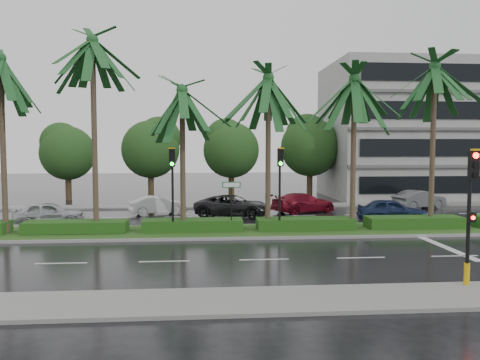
{
  "coord_description": "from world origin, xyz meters",
  "views": [
    {
      "loc": [
        -2.41,
        -23.45,
        4.52
      ],
      "look_at": [
        -0.47,
        1.5,
        2.77
      ],
      "focal_mm": 35.0,
      "sensor_mm": 36.0,
      "label": 1
    }
  ],
  "objects": [
    {
      "name": "signal_median_left",
      "position": [
        -4.0,
        0.3,
        3.0
      ],
      "size": [
        0.34,
        0.42,
        4.36
      ],
      "color": "black",
      "rests_on": "median"
    },
    {
      "name": "car_blue",
      "position": [
        9.0,
        4.0,
        0.7
      ],
      "size": [
        2.38,
        4.34,
        1.4
      ],
      "primitive_type": "imported",
      "rotation": [
        0.0,
        0.0,
        1.39
      ],
      "color": "navy",
      "rests_on": "ground"
    },
    {
      "name": "signal_median_right",
      "position": [
        1.5,
        0.3,
        3.0
      ],
      "size": [
        0.34,
        0.42,
        4.36
      ],
      "color": "black",
      "rests_on": "median"
    },
    {
      "name": "car_red",
      "position": [
        4.5,
        8.43,
        0.68
      ],
      "size": [
        3.55,
        5.03,
        1.35
      ],
      "primitive_type": "imported",
      "rotation": [
        0.0,
        0.0,
        1.97
      ],
      "color": "maroon",
      "rests_on": "ground"
    },
    {
      "name": "near_sidewalk",
      "position": [
        0.0,
        -10.2,
        0.06
      ],
      "size": [
        40.0,
        2.4,
        0.12
      ],
      "primitive_type": "cube",
      "color": "gray",
      "rests_on": "ground"
    },
    {
      "name": "palm_row",
      "position": [
        -1.25,
        1.02,
        7.93
      ],
      "size": [
        26.3,
        4.2,
        10.61
      ],
      "color": "#433727",
      "rests_on": "median"
    },
    {
      "name": "hedge",
      "position": [
        0.0,
        1.0,
        0.45
      ],
      "size": [
        35.2,
        1.4,
        0.6
      ],
      "color": "#1D4313",
      "rests_on": "median"
    },
    {
      "name": "car_darkgrey",
      "position": [
        -0.5,
        6.95,
        0.7
      ],
      "size": [
        3.48,
        5.45,
        1.4
      ],
      "primitive_type": "imported",
      "rotation": [
        0.0,
        0.0,
        1.32
      ],
      "color": "black",
      "rests_on": "ground"
    },
    {
      "name": "street_sign",
      "position": [
        -1.0,
        0.48,
        2.12
      ],
      "size": [
        0.95,
        0.09,
        2.6
      ],
      "color": "black",
      "rests_on": "median"
    },
    {
      "name": "car_silver",
      "position": [
        -11.5,
        4.53,
        0.67
      ],
      "size": [
        2.38,
        4.2,
        1.35
      ],
      "primitive_type": "imported",
      "rotation": [
        0.0,
        0.0,
        1.78
      ],
      "color": "silver",
      "rests_on": "ground"
    },
    {
      "name": "bg_trees",
      "position": [
        0.05,
        17.59,
        4.54
      ],
      "size": [
        32.56,
        5.2,
        7.51
      ],
      "color": "#3C2E1B",
      "rests_on": "ground"
    },
    {
      "name": "lane_markings",
      "position": [
        3.04,
        -0.43,
        0.01
      ],
      "size": [
        34.0,
        13.06,
        0.01
      ],
      "color": "silver",
      "rests_on": "ground"
    },
    {
      "name": "signal_near",
      "position": [
        6.0,
        -9.39,
        2.5
      ],
      "size": [
        0.34,
        0.45,
        4.36
      ],
      "color": "black",
      "rests_on": "near_sidewalk"
    },
    {
      "name": "ground",
      "position": [
        0.0,
        0.0,
        0.0
      ],
      "size": [
        120.0,
        120.0,
        0.0
      ],
      "primitive_type": "plane",
      "color": "black",
      "rests_on": "ground"
    },
    {
      "name": "car_white",
      "position": [
        -5.53,
        8.27,
        0.62
      ],
      "size": [
        2.32,
        3.99,
        1.24
      ],
      "primitive_type": "imported",
      "rotation": [
        0.0,
        0.0,
        1.86
      ],
      "color": "silver",
      "rests_on": "ground"
    },
    {
      "name": "building",
      "position": [
        17.0,
        18.0,
        6.0
      ],
      "size": [
        16.0,
        10.0,
        12.0
      ],
      "primitive_type": "cube",
      "color": "gray",
      "rests_on": "ground"
    },
    {
      "name": "far_sidewalk",
      "position": [
        0.0,
        12.0,
        0.06
      ],
      "size": [
        40.0,
        2.0,
        0.12
      ],
      "primitive_type": "cube",
      "color": "gray",
      "rests_on": "ground"
    },
    {
      "name": "median",
      "position": [
        0.0,
        1.0,
        0.08
      ],
      "size": [
        36.0,
        4.0,
        0.15
      ],
      "color": "gray",
      "rests_on": "ground"
    },
    {
      "name": "car_grey",
      "position": [
        13.5,
        9.82,
        0.68
      ],
      "size": [
        2.76,
        4.37,
        1.36
      ],
      "primitive_type": "imported",
      "rotation": [
        0.0,
        0.0,
        1.92
      ],
      "color": "#515255",
      "rests_on": "ground"
    }
  ]
}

